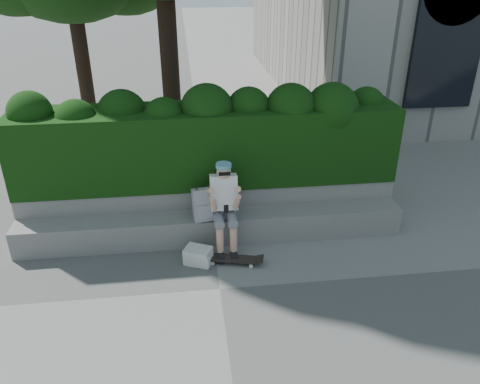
{
  "coord_description": "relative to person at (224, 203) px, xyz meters",
  "views": [
    {
      "loc": [
        -0.36,
        -5.07,
        4.02
      ],
      "look_at": [
        0.4,
        1.0,
        0.95
      ],
      "focal_mm": 35.0,
      "sensor_mm": 36.0,
      "label": 1
    }
  ],
  "objects": [
    {
      "name": "backpack_ground",
      "position": [
        -0.43,
        -0.42,
        -0.63
      ],
      "size": [
        0.46,
        0.4,
        0.24
      ],
      "primitive_type": "cube",
      "rotation": [
        0.0,
        0.0,
        -0.43
      ],
      "color": "silver",
      "rests_on": "ground"
    },
    {
      "name": "hedge",
      "position": [
        -0.17,
        0.88,
        0.6
      ],
      "size": [
        6.0,
        1.0,
        1.2
      ],
      "primitive_type": "cube",
      "color": "black",
      "rests_on": "planter_wall"
    },
    {
      "name": "skateboard",
      "position": [
        0.06,
        -0.49,
        -0.68
      ],
      "size": [
        0.83,
        0.39,
        0.08
      ],
      "rotation": [
        0.0,
        0.0,
        -0.25
      ],
      "color": "black",
      "rests_on": "ground"
    },
    {
      "name": "ground",
      "position": [
        -0.17,
        -1.07,
        -0.75
      ],
      "size": [
        80.0,
        80.0,
        0.0
      ],
      "primitive_type": "plane",
      "color": "slate",
      "rests_on": "ground"
    },
    {
      "name": "backpack_plaid",
      "position": [
        -0.3,
        0.08,
        -0.06
      ],
      "size": [
        0.36,
        0.23,
        0.49
      ],
      "primitive_type": "cube",
      "rotation": [
        0.0,
        0.0,
        0.15
      ],
      "color": "silver",
      "rests_on": "bench_ledge"
    },
    {
      "name": "planter_wall",
      "position": [
        -0.17,
        0.66,
        -0.38
      ],
      "size": [
        6.0,
        0.5,
        0.75
      ],
      "primitive_type": "cube",
      "color": "gray",
      "rests_on": "ground"
    },
    {
      "name": "person",
      "position": [
        0.0,
        0.0,
        0.0
      ],
      "size": [
        0.4,
        0.76,
        1.38
      ],
      "color": "slate",
      "rests_on": "ground"
    },
    {
      "name": "bench_ledge",
      "position": [
        -0.17,
        0.18,
        -0.53
      ],
      "size": [
        6.0,
        0.45,
        0.45
      ],
      "primitive_type": "cube",
      "color": "gray",
      "rests_on": "ground"
    }
  ]
}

